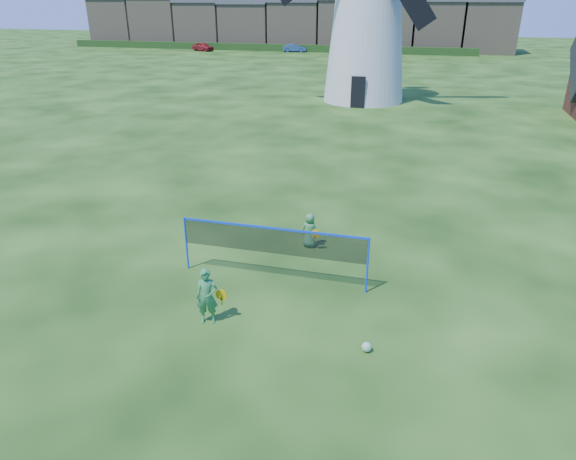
# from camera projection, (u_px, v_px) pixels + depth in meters

# --- Properties ---
(ground) EXTENTS (220.00, 220.00, 0.00)m
(ground) POSITION_uv_depth(u_px,v_px,m) (276.00, 289.00, 13.54)
(ground) COLOR black
(ground) RESTS_ON ground
(windmill) EXTENTS (12.47, 5.84, 17.51)m
(windmill) POSITION_uv_depth(u_px,v_px,m) (368.00, 12.00, 36.28)
(windmill) COLOR silver
(windmill) RESTS_ON ground
(badminton_net) EXTENTS (5.05, 0.05, 1.55)m
(badminton_net) POSITION_uv_depth(u_px,v_px,m) (273.00, 242.00, 13.53)
(badminton_net) COLOR blue
(badminton_net) RESTS_ON ground
(player_girl) EXTENTS (0.71, 0.46, 1.38)m
(player_girl) POSITION_uv_depth(u_px,v_px,m) (207.00, 296.00, 11.89)
(player_girl) COLOR #348345
(player_girl) RESTS_ON ground
(player_boy) EXTENTS (0.64, 0.43, 1.07)m
(player_boy) POSITION_uv_depth(u_px,v_px,m) (310.00, 230.00, 15.66)
(player_boy) COLOR #438B4E
(player_boy) RESTS_ON ground
(play_ball) EXTENTS (0.22, 0.22, 0.22)m
(play_ball) POSITION_uv_depth(u_px,v_px,m) (367.00, 347.00, 11.10)
(play_ball) COLOR green
(play_ball) RESTS_ON ground
(terraced_houses) EXTENTS (66.16, 8.40, 8.24)m
(terraced_houses) POSITION_uv_depth(u_px,v_px,m) (287.00, 21.00, 80.06)
(terraced_houses) COLOR gray
(terraced_houses) RESTS_ON ground
(hedge) EXTENTS (62.00, 0.80, 1.00)m
(hedge) POSITION_uv_depth(u_px,v_px,m) (259.00, 47.00, 76.79)
(hedge) COLOR #193814
(hedge) RESTS_ON ground
(car_left) EXTENTS (3.84, 2.74, 1.21)m
(car_left) POSITION_uv_depth(u_px,v_px,m) (203.00, 47.00, 76.47)
(car_left) COLOR maroon
(car_left) RESTS_ON ground
(car_right) EXTENTS (3.55, 1.75, 1.12)m
(car_right) POSITION_uv_depth(u_px,v_px,m) (295.00, 48.00, 75.01)
(car_right) COLOR navy
(car_right) RESTS_ON ground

